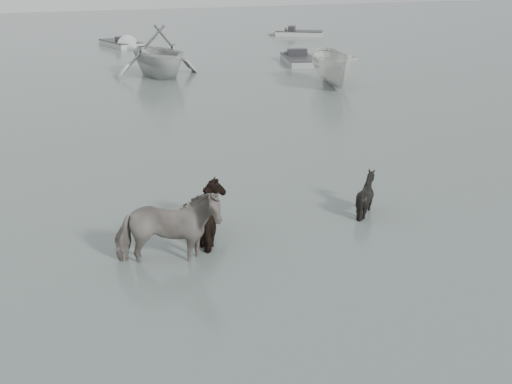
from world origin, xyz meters
TOP-DOWN VIEW (x-y plane):
  - ground at (0.00, 0.00)m, footprint 140.00×140.00m
  - pony_pinto at (-2.69, 0.22)m, footprint 2.31×1.54m
  - pony_dark at (-1.41, 1.13)m, footprint 1.52×1.69m
  - pony_black at (2.36, 1.13)m, footprint 1.13×1.03m
  - rowboat_trail at (2.54, 21.57)m, footprint 5.35×5.95m
  - boat_small at (9.62, 15.88)m, footprint 2.99×5.04m
  - skiff_port at (11.22, 22.92)m, footprint 3.03×5.87m
  - skiff_mid at (3.09, 34.70)m, footprint 2.73×5.57m
  - skiff_star at (17.64, 36.10)m, footprint 5.18×4.06m

SIDE VIEW (x-z plane):
  - ground at x=0.00m, z-range 0.00..0.00m
  - skiff_port at x=11.22m, z-range 0.00..0.75m
  - skiff_mid at x=3.09m, z-range 0.00..0.75m
  - skiff_star at x=17.64m, z-range 0.00..0.75m
  - pony_black at x=2.36m, z-range 0.00..1.16m
  - pony_dark at x=-1.41m, z-range 0.00..1.49m
  - pony_pinto at x=-2.69m, z-range 0.00..1.79m
  - boat_small at x=9.62m, z-range 0.00..1.83m
  - rowboat_trail at x=2.54m, z-range 0.00..2.78m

